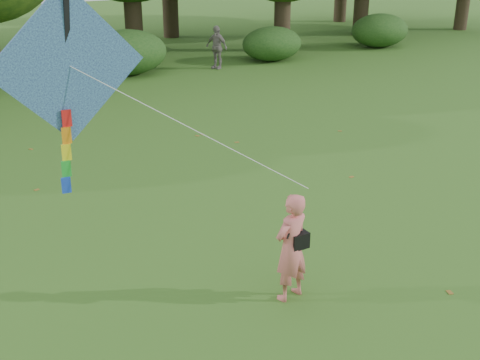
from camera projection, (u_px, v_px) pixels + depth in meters
ground at (350, 294)px, 9.78m from camera, size 100.00×100.00×0.00m
man_kite_flyer at (291, 247)px, 9.38m from camera, size 0.73×0.56×1.80m
bystander_right at (217, 47)px, 26.34m from camera, size 0.87×1.19×1.87m
crossbody_bag at (298, 240)px, 9.37m from camera, size 0.43×0.20×0.71m
flying_kite at (69, 69)px, 8.59m from camera, size 4.09×2.18×3.11m
shrub_band at (37, 64)px, 23.15m from camera, size 39.15×3.22×1.88m
fallen_leaves at (225, 189)px, 13.86m from camera, size 9.06×12.97×0.01m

